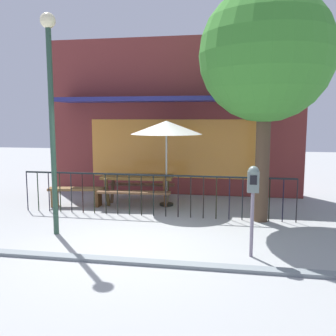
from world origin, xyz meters
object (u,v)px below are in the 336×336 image
(patio_umbrella, at_px, (166,128))
(street_tree, at_px, (266,56))
(patio_bench, at_px, (76,193))
(street_lamp, at_px, (51,94))
(parking_meter_near, at_px, (253,187))
(picnic_table_left, at_px, (138,182))

(patio_umbrella, distance_m, street_tree, 2.96)
(patio_bench, height_order, street_lamp, street_lamp)
(parking_meter_near, distance_m, street_lamp, 4.02)
(parking_meter_near, relative_size, street_tree, 0.30)
(patio_bench, distance_m, street_tree, 5.55)
(patio_umbrella, height_order, street_lamp, street_lamp)
(patio_bench, distance_m, parking_meter_near, 5.13)
(picnic_table_left, xyz_separation_m, street_tree, (3.02, -1.00, 2.90))
(patio_bench, relative_size, street_lamp, 0.35)
(picnic_table_left, relative_size, patio_umbrella, 0.87)
(picnic_table_left, xyz_separation_m, patio_umbrella, (0.73, 0.09, 1.38))
(picnic_table_left, distance_m, patio_bench, 1.58)
(picnic_table_left, distance_m, parking_meter_near, 4.24)
(patio_umbrella, bearing_deg, street_lamp, -121.80)
(picnic_table_left, distance_m, street_lamp, 3.47)
(parking_meter_near, xyz_separation_m, street_tree, (0.30, 2.20, 2.37))
(street_lamp, bearing_deg, picnic_table_left, 70.04)
(patio_umbrella, relative_size, parking_meter_near, 1.46)
(patio_umbrella, xyz_separation_m, street_lamp, (-1.69, -2.72, 0.69))
(patio_bench, bearing_deg, parking_meter_near, -33.43)
(patio_bench, relative_size, street_tree, 0.29)
(patio_bench, distance_m, street_lamp, 3.26)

